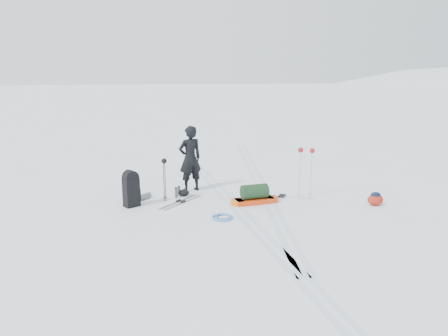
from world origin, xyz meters
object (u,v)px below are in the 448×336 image
(skier, at_px, (190,159))
(expedition_rucksack, at_px, (133,189))
(ski_poles_black, at_px, (164,166))
(pulk_sled, at_px, (254,196))

(skier, distance_m, expedition_rucksack, 2.15)
(expedition_rucksack, relative_size, ski_poles_black, 0.86)
(expedition_rucksack, xyz_separation_m, ski_poles_black, (0.88, 0.30, 0.53))
(pulk_sled, bearing_deg, skier, 126.79)
(skier, xyz_separation_m, expedition_rucksack, (-1.70, -1.21, -0.53))
(skier, height_order, pulk_sled, skier)
(skier, xyz_separation_m, pulk_sled, (1.59, -1.61, -0.79))
(pulk_sled, bearing_deg, ski_poles_black, 155.99)
(expedition_rucksack, bearing_deg, pulk_sled, -37.10)
(ski_poles_black, bearing_deg, skier, 56.16)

